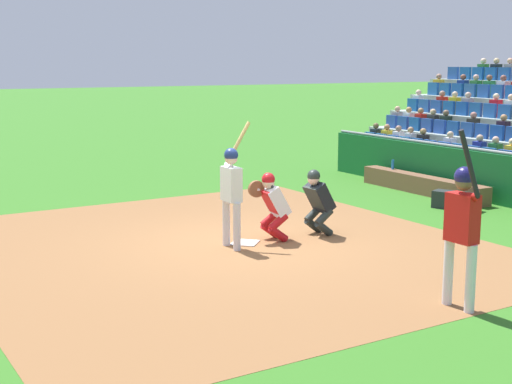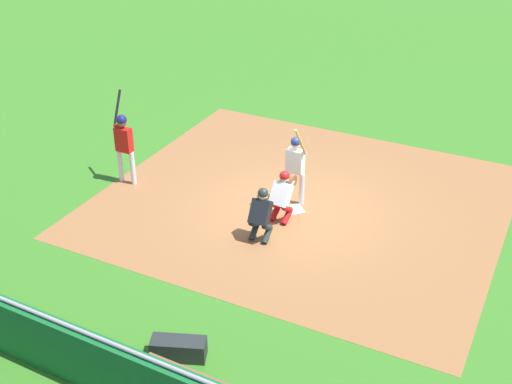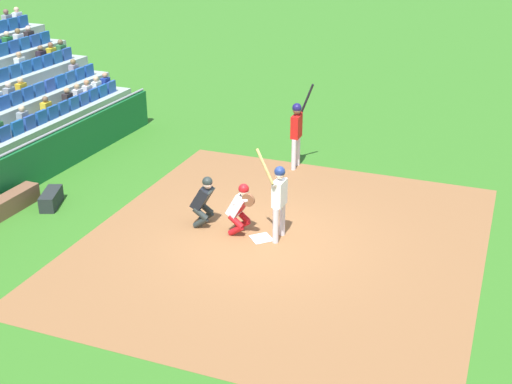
{
  "view_description": "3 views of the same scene",
  "coord_description": "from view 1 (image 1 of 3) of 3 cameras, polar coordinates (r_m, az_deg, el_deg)",
  "views": [
    {
      "loc": [
        -10.87,
        6.07,
        3.17
      ],
      "look_at": [
        0.16,
        -0.32,
        0.88
      ],
      "focal_mm": 50.61,
      "sensor_mm": 36.0,
      "label": 1
    },
    {
      "loc": [
        5.63,
        -12.54,
        8.24
      ],
      "look_at": [
        -0.4,
        -1.19,
        0.99
      ],
      "focal_mm": 46.67,
      "sensor_mm": 36.0,
      "label": 2
    },
    {
      "loc": [
        12.61,
        5.08,
        7.16
      ],
      "look_at": [
        -0.5,
        -0.34,
        0.89
      ],
      "focal_mm": 47.93,
      "sensor_mm": 36.0,
      "label": 3
    }
  ],
  "objects": [
    {
      "name": "home_plate_umpire",
      "position": [
        13.36,
        4.89,
        -0.54
      ],
      "size": [
        0.48,
        0.52,
        1.26
      ],
      "color": "#252D2B",
      "rests_on": "ground_plane"
    },
    {
      "name": "infield_dirt_patch",
      "position": [
        12.62,
        -2.86,
        -4.34
      ],
      "size": [
        9.66,
        8.76,
        0.01
      ],
      "primitive_type": "cube",
      "rotation": [
        0.0,
        0.0,
        0.02
      ],
      "color": "brown",
      "rests_on": "ground_plane"
    },
    {
      "name": "dugout_wall",
      "position": [
        16.99,
        19.36,
        0.86
      ],
      "size": [
        12.39,
        0.24,
        1.22
      ],
      "color": "#135D2A",
      "rests_on": "ground_plane"
    },
    {
      "name": "catcher_crouching",
      "position": [
        12.91,
        1.27,
        -0.81
      ],
      "size": [
        0.49,
        0.71,
        1.26
      ],
      "color": "red",
      "rests_on": "ground_plane"
    },
    {
      "name": "dugout_bench",
      "position": [
        18.12,
        13.01,
        0.57
      ],
      "size": [
        4.03,
        0.4,
        0.44
      ],
      "primitive_type": "cube",
      "color": "brown",
      "rests_on": "ground_plane"
    },
    {
      "name": "batter_at_plate",
      "position": [
        12.33,
        -1.95,
        0.44
      ],
      "size": [
        0.57,
        0.61,
        2.17
      ],
      "color": "silver",
      "rests_on": "ground_plane"
    },
    {
      "name": "home_plate_marker",
      "position": [
        12.84,
        -0.87,
        -4.02
      ],
      "size": [
        0.62,
        0.62,
        0.02
      ],
      "primitive_type": "cube",
      "rotation": [
        0.0,
        0.0,
        0.79
      ],
      "color": "white",
      "rests_on": "infield_dirt_patch"
    },
    {
      "name": "ground_plane",
      "position": [
        12.84,
        -0.87,
        -4.09
      ],
      "size": [
        160.0,
        160.0,
        0.0
      ],
      "primitive_type": "plane",
      "color": "#326F20"
    },
    {
      "name": "equipment_duffel_bag",
      "position": [
        16.37,
        15.47,
        -0.66
      ],
      "size": [
        1.02,
        0.7,
        0.38
      ],
      "primitive_type": "cube",
      "rotation": [
        0.0,
        0.0,
        0.39
      ],
      "color": "#222828",
      "rests_on": "ground_plane"
    },
    {
      "name": "water_bottle_on_bench",
      "position": [
        19.01,
        10.76,
        2.15
      ],
      "size": [
        0.07,
        0.07,
        0.25
      ],
      "primitive_type": "cylinder",
      "color": "blue",
      "rests_on": "dugout_bench"
    },
    {
      "name": "on_deck_batter",
      "position": [
        9.59,
        16.0,
        -2.17
      ],
      "size": [
        0.57,
        0.52,
        2.39
      ],
      "color": "silver",
      "rests_on": "ground_plane"
    }
  ]
}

